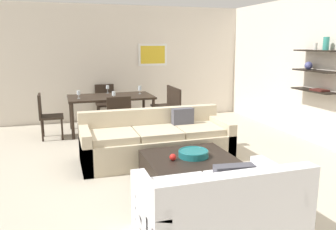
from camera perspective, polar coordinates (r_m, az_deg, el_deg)
name	(u,v)px	position (r m, az deg, el deg)	size (l,w,h in m)	color
ground_plane	(166,166)	(5.22, -0.39, -8.58)	(18.00, 18.00, 0.00)	#BCB29E
back_wall_unit	(134,63)	(8.40, -5.67, 8.60)	(8.40, 0.09, 2.70)	silver
right_wall_shelf_unit	(311,69)	(6.93, 22.80, 7.04)	(0.34, 8.20, 2.70)	silver
sofa_beige	(156,142)	(5.42, -1.95, -4.56)	(2.33, 0.90, 0.78)	beige
loveseat_white	(219,209)	(3.38, 8.59, -15.30)	(1.49, 0.90, 0.78)	white
coffee_table	(190,172)	(4.51, 3.76, -9.40)	(1.13, 1.07, 0.38)	black
decorative_bowl	(193,153)	(4.47, 4.26, -6.38)	(0.39, 0.39, 0.09)	#19666B
candle_jar	(203,152)	(4.59, 5.80, -6.13)	(0.07, 0.07, 0.07)	silver
apple_on_coffee_table	(173,157)	(4.33, 0.82, -7.05)	(0.09, 0.09, 0.09)	red
dining_table	(111,99)	(7.23, -9.53, 2.61)	(1.73, 0.98, 0.75)	black
dining_chair_left_near	(47,113)	(6.98, -19.59, 0.28)	(0.44, 0.44, 0.88)	black
dining_chair_head	(105,101)	(8.14, -10.41, 2.35)	(0.44, 0.44, 0.88)	black
dining_chair_right_far	(166,103)	(7.75, -0.37, 2.07)	(0.44, 0.44, 0.88)	black
dining_chair_right_near	(172,106)	(7.34, 0.66, 1.51)	(0.44, 0.44, 0.88)	black
dining_chair_foot	(118,116)	(6.39, -8.30, -0.17)	(0.44, 0.44, 0.88)	black
wine_glass_foot	(114,94)	(6.79, -9.05, 3.52)	(0.07, 0.07, 0.15)	silver
wine_glass_head	(108,87)	(7.63, -10.05, 4.55)	(0.07, 0.07, 0.17)	silver
wine_glass_right_far	(140,88)	(7.44, -4.72, 4.45)	(0.07, 0.07, 0.17)	silver
wine_glass_left_near	(78,93)	(7.03, -14.71, 3.57)	(0.07, 0.07, 0.16)	silver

